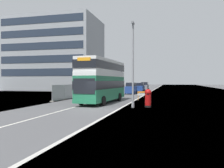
{
  "coord_description": "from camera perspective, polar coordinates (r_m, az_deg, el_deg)",
  "views": [
    {
      "loc": [
        6.45,
        -19.48,
        2.55
      ],
      "look_at": [
        0.38,
        4.42,
        2.2
      ],
      "focal_mm": 36.98,
      "sensor_mm": 36.0,
      "label": 1
    }
  ],
  "objects": [
    {
      "name": "car_receding_far",
      "position": [
        61.12,
        8.05,
        -0.62
      ],
      "size": [
        2.02,
        4.48,
        2.2
      ],
      "color": "slate",
      "rests_on": "ground"
    },
    {
      "name": "construction_site_fence",
      "position": [
        37.81,
        -7.13,
        -1.56
      ],
      "size": [
        0.44,
        20.6,
        2.07
      ],
      "color": "#A8AAAD",
      "rests_on": "ground"
    },
    {
      "name": "ground",
      "position": [
        20.66,
        -2.5,
        -6.41
      ],
      "size": [
        140.0,
        280.0,
        0.1
      ],
      "color": "#4C4C4F"
    },
    {
      "name": "double_decker_bus",
      "position": [
        26.81,
        -2.34,
        0.98
      ],
      "size": [
        3.17,
        10.52,
        4.94
      ],
      "color": "#1E6B47",
      "rests_on": "ground"
    },
    {
      "name": "car_receding_mid",
      "position": [
        51.52,
        6.84,
        -0.93
      ],
      "size": [
        2.0,
        4.44,
        2.09
      ],
      "color": "navy",
      "rests_on": "ground"
    },
    {
      "name": "roadworks_barrier",
      "position": [
        29.82,
        7.95,
        -2.64
      ],
      "size": [
        1.7,
        0.45,
        1.19
      ],
      "color": "orange",
      "rests_on": "ground"
    },
    {
      "name": "bare_tree_far_verge_mid",
      "position": [
        71.06,
        -3.42,
        0.57
      ],
      "size": [
        3.07,
        2.74,
        4.96
      ],
      "color": "#4C3D2D",
      "rests_on": "ground"
    },
    {
      "name": "backdrop_office_block",
      "position": [
        65.54,
        -13.85,
        6.93
      ],
      "size": [
        23.73,
        15.13,
        19.11
      ],
      "color": "gray",
      "rests_on": "ground"
    },
    {
      "name": "car_oncoming_near",
      "position": [
        44.55,
        4.73,
        -1.14
      ],
      "size": [
        2.0,
        3.95,
        2.19
      ],
      "color": "navy",
      "rests_on": "ground"
    },
    {
      "name": "red_pillar_postbox",
      "position": [
        22.42,
        8.89,
        -3.26
      ],
      "size": [
        0.66,
        0.66,
        1.75
      ],
      "color": "black",
      "rests_on": "ground"
    },
    {
      "name": "bare_tree_far_verge_near",
      "position": [
        57.72,
        -8.42,
        0.54
      ],
      "size": [
        3.11,
        2.68,
        4.63
      ],
      "color": "#4C3D2D",
      "rests_on": "ground"
    },
    {
      "name": "lamppost_foreground",
      "position": [
        21.91,
        5.19,
        4.12
      ],
      "size": [
        0.29,
        0.7,
        8.09
      ],
      "color": "gray",
      "rests_on": "ground"
    }
  ]
}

